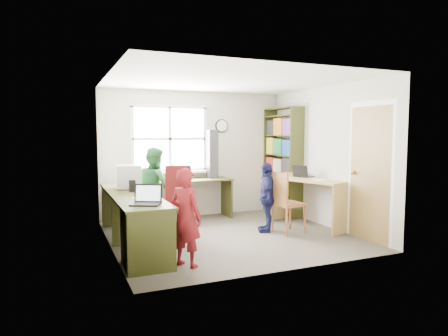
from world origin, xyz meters
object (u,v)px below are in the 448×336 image
object	(u,v)px
cd_tower	(212,154)
person_green	(155,188)
laptop_left	(147,200)
swivel_chair	(178,207)
crt_monitor	(128,177)
right_desk	(309,192)
person_red	(186,217)
bookshelf	(283,164)
person_navy	(267,197)
laptop_right	(302,174)
l_desk	(151,218)
wooden_chair	(285,200)
potted_plant	(171,172)

from	to	relation	value
cd_tower	person_green	bearing A→B (deg)	-160.70
laptop_left	swivel_chair	bearing A→B (deg)	84.83
swivel_chair	crt_monitor	xyz separation A→B (m)	(-0.70, 0.31, 0.46)
right_desk	swivel_chair	bearing A→B (deg)	157.70
person_red	laptop_left	bearing A→B (deg)	26.49
bookshelf	person_navy	world-z (taller)	bookshelf
crt_monitor	laptop_right	size ratio (longest dim) A/B	1.03
cd_tower	crt_monitor	bearing A→B (deg)	-156.02
crt_monitor	person_red	world-z (taller)	person_red
crt_monitor	person_green	distance (m)	0.67
person_red	crt_monitor	bearing A→B (deg)	-20.78
laptop_left	person_red	xyz separation A→B (m)	(0.42, -0.24, -0.21)
crt_monitor	cd_tower	size ratio (longest dim) A/B	0.43
crt_monitor	laptop_right	world-z (taller)	crt_monitor
laptop_left	person_red	distance (m)	0.52
l_desk	wooden_chair	world-z (taller)	wooden_chair
bookshelf	laptop_right	world-z (taller)	bookshelf
laptop_right	cd_tower	xyz separation A→B (m)	(-1.26, 1.14, 0.33)
bookshelf	right_desk	bearing A→B (deg)	-96.67
laptop_right	person_red	world-z (taller)	person_red
l_desk	cd_tower	distance (m)	2.47
right_desk	swivel_chair	xyz separation A→B (m)	(-2.28, 0.19, -0.13)
swivel_chair	wooden_chair	size ratio (longest dim) A/B	1.11
swivel_chair	person_green	bearing A→B (deg)	123.35
cd_tower	person_red	world-z (taller)	cd_tower
right_desk	person_red	xyz separation A→B (m)	(-2.58, -1.19, -0.00)
swivel_chair	potted_plant	size ratio (longest dim) A/B	3.74
laptop_left	person_green	xyz separation A→B (m)	(0.53, 1.83, -0.12)
bookshelf	person_navy	size ratio (longest dim) A/B	1.86
l_desk	person_navy	xyz separation A→B (m)	(1.98, 0.33, 0.11)
l_desk	crt_monitor	world-z (taller)	crt_monitor
wooden_chair	cd_tower	bearing A→B (deg)	103.65
crt_monitor	potted_plant	size ratio (longest dim) A/B	1.36
potted_plant	person_green	size ratio (longest dim) A/B	0.21
laptop_right	laptop_left	bearing A→B (deg)	88.90
bookshelf	crt_monitor	xyz separation A→B (m)	(-3.11, -0.58, -0.07)
right_desk	potted_plant	xyz separation A→B (m)	(-2.08, 1.33, 0.29)
wooden_chair	cd_tower	distance (m)	1.88
l_desk	cd_tower	size ratio (longest dim) A/B	3.20
laptop_right	swivel_chair	bearing A→B (deg)	68.50
l_desk	crt_monitor	bearing A→B (deg)	99.52
laptop_left	person_green	bearing A→B (deg)	101.25
right_desk	laptop_right	world-z (taller)	laptop_right
person_red	person_navy	bearing A→B (deg)	-90.67
potted_plant	crt_monitor	bearing A→B (deg)	-137.26
crt_monitor	person_navy	world-z (taller)	person_navy
laptop_left	person_green	size ratio (longest dim) A/B	0.32
potted_plant	l_desk	bearing A→B (deg)	-113.56
l_desk	person_navy	size ratio (longest dim) A/B	2.62
person_navy	swivel_chair	bearing A→B (deg)	-77.29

